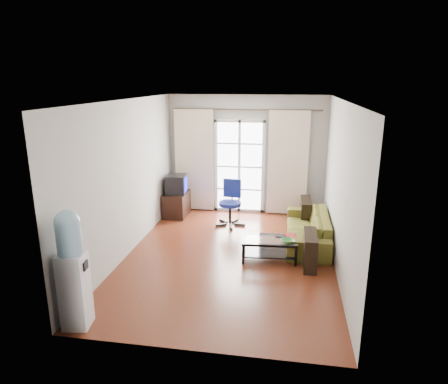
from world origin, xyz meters
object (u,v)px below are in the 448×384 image
object	(u,v)px
coffee_table	(269,246)
water_cooler	(72,267)
tv_stand	(176,204)
task_chair	(230,212)
sofa	(307,228)
crt_tv	(176,184)

from	to	relation	value
coffee_table	water_cooler	world-z (taller)	water_cooler
tv_stand	water_cooler	size ratio (longest dim) A/B	0.48
tv_stand	task_chair	distance (m)	1.37
coffee_table	water_cooler	xyz separation A→B (m)	(-2.28, -2.35, 0.56)
coffee_table	tv_stand	bearing A→B (deg)	138.06
tv_stand	water_cooler	xyz separation A→B (m)	(-0.06, -4.35, 0.54)
coffee_table	task_chair	bearing A→B (deg)	119.83
tv_stand	task_chair	bearing A→B (deg)	-16.90
coffee_table	sofa	bearing A→B (deg)	51.77
task_chair	water_cooler	size ratio (longest dim) A/B	0.63
crt_tv	water_cooler	bearing A→B (deg)	-96.23
water_cooler	task_chair	bearing A→B (deg)	63.51
tv_stand	coffee_table	bearing A→B (deg)	-41.85
sofa	task_chair	size ratio (longest dim) A/B	2.03
sofa	coffee_table	size ratio (longest dim) A/B	2.02
coffee_table	crt_tv	bearing A→B (deg)	138.42
coffee_table	tv_stand	world-z (taller)	tv_stand
coffee_table	task_chair	size ratio (longest dim) A/B	1.00
tv_stand	water_cooler	bearing A→B (deg)	-90.71
sofa	task_chair	bearing A→B (deg)	-115.23
tv_stand	crt_tv	distance (m)	0.48
task_chair	water_cooler	distance (m)	4.21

